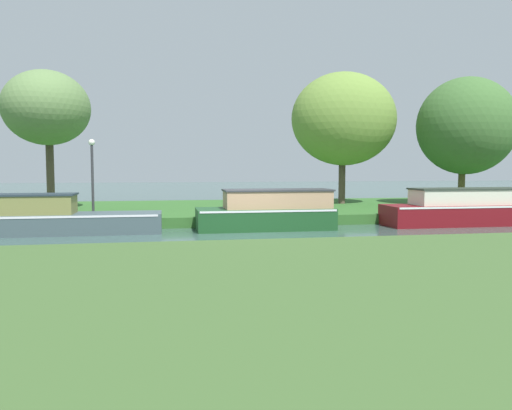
% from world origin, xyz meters
% --- Properties ---
extents(ground_plane, '(120.00, 120.00, 0.00)m').
position_xyz_m(ground_plane, '(0.00, 0.00, 0.00)').
color(ground_plane, '#3B5852').
extents(riverbank_far, '(72.00, 10.00, 0.40)m').
position_xyz_m(riverbank_far, '(0.00, 7.00, 0.20)').
color(riverbank_far, '#326328').
rests_on(riverbank_far, ground_plane).
extents(riverbank_near, '(72.00, 10.00, 0.40)m').
position_xyz_m(riverbank_near, '(0.00, -9.00, 0.20)').
color(riverbank_near, '#3E5D2C').
rests_on(riverbank_near, ground_plane).
extents(forest_narrowboat, '(5.00, 1.84, 1.47)m').
position_xyz_m(forest_narrowboat, '(0.97, 1.20, 0.65)').
color(forest_narrowboat, '#1B4821').
rests_on(forest_narrowboat, ground_plane).
extents(maroon_cruiser, '(6.72, 1.79, 1.46)m').
position_xyz_m(maroon_cruiser, '(9.00, 1.20, 0.63)').
color(maroon_cruiser, maroon).
rests_on(maroon_cruiser, ground_plane).
extents(willow_tree_left, '(3.65, 4.37, 6.03)m').
position_xyz_m(willow_tree_left, '(-7.77, 6.35, 4.81)').
color(willow_tree_left, brown).
rests_on(willow_tree_left, riverbank_far).
extents(willow_tree_centre, '(5.40, 4.35, 6.68)m').
position_xyz_m(willow_tree_centre, '(6.22, 7.80, 4.71)').
color(willow_tree_centre, brown).
rests_on(willow_tree_centre, riverbank_far).
extents(willow_tree_right, '(4.83, 4.58, 6.30)m').
position_xyz_m(willow_tree_right, '(11.92, 6.03, 4.31)').
color(willow_tree_right, brown).
rests_on(willow_tree_right, riverbank_far).
extents(lamp_post, '(0.24, 0.24, 2.95)m').
position_xyz_m(lamp_post, '(-5.53, 3.29, 2.25)').
color(lamp_post, '#333338').
rests_on(lamp_post, riverbank_far).
extents(mooring_post_near, '(0.17, 0.17, 0.86)m').
position_xyz_m(mooring_post_near, '(-8.57, 2.35, 0.83)').
color(mooring_post_near, '#493A27').
rests_on(mooring_post_near, riverbank_far).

